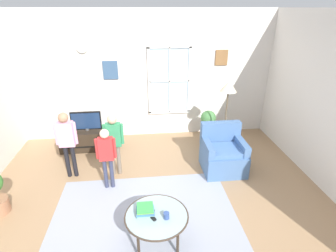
{
  "coord_description": "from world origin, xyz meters",
  "views": [
    {
      "loc": [
        -0.17,
        -3.16,
        2.86
      ],
      "look_at": [
        0.25,
        0.64,
        1.12
      ],
      "focal_mm": 28.08,
      "sensor_mm": 36.0,
      "label": 1
    }
  ],
  "objects": [
    {
      "name": "cup",
      "position": [
        0.09,
        -0.65,
        0.47
      ],
      "size": [
        0.08,
        0.08,
        0.08
      ],
      "primitive_type": "cylinder",
      "color": "#334C8C",
      "rests_on": "coffee_table"
    },
    {
      "name": "area_rug",
      "position": [
        -0.18,
        -0.11,
        0.0
      ],
      "size": [
        2.74,
        1.94,
        0.01
      ],
      "primitive_type": "cube",
      "color": "#999EAD",
      "rests_on": "ground_plane"
    },
    {
      "name": "person_red_shirt",
      "position": [
        -0.77,
        0.65,
        0.69
      ],
      "size": [
        0.33,
        0.15,
        1.1
      ],
      "color": "#333851",
      "rests_on": "ground_plane"
    },
    {
      "name": "back_wall",
      "position": [
        0.01,
        2.73,
        1.42
      ],
      "size": [
        5.69,
        0.17,
        2.85
      ],
      "color": "silver",
      "rests_on": "ground_plane"
    },
    {
      "name": "remote_near_books",
      "position": [
        -0.09,
        -0.56,
        0.44
      ],
      "size": [
        0.08,
        0.15,
        0.02
      ],
      "primitive_type": "cube",
      "rotation": [
        0.0,
        0.0,
        -0.27
      ],
      "color": "black",
      "rests_on": "coffee_table"
    },
    {
      "name": "remote_near_cup",
      "position": [
        -0.09,
        -0.62,
        0.44
      ],
      "size": [
        0.11,
        0.14,
        0.02
      ],
      "primitive_type": "cube",
      "rotation": [
        0.0,
        0.0,
        0.57
      ],
      "color": "black",
      "rests_on": "coffee_table"
    },
    {
      "name": "coffee_table",
      "position": [
        -0.03,
        -0.58,
        0.41
      ],
      "size": [
        0.83,
        0.83,
        0.44
      ],
      "color": "#99B2B7",
      "rests_on": "ground_plane"
    },
    {
      "name": "floor_lamp",
      "position": [
        1.53,
        1.59,
        1.32
      ],
      "size": [
        0.32,
        0.32,
        1.58
      ],
      "color": "black",
      "rests_on": "ground_plane"
    },
    {
      "name": "tv_stand",
      "position": [
        -1.34,
        2.09,
        0.22
      ],
      "size": [
        1.18,
        0.45,
        0.44
      ],
      "color": "#2D2319",
      "rests_on": "ground_plane"
    },
    {
      "name": "person_pink_shirt",
      "position": [
        -1.48,
        1.06,
        0.79
      ],
      "size": [
        0.38,
        0.17,
        1.25
      ],
      "color": "black",
      "rests_on": "ground_plane"
    },
    {
      "name": "potted_plant_by_window",
      "position": [
        1.34,
        2.19,
        0.4
      ],
      "size": [
        0.35,
        0.35,
        0.73
      ],
      "color": "#4C565B",
      "rests_on": "ground_plane"
    },
    {
      "name": "armchair",
      "position": [
        1.33,
        0.99,
        0.33
      ],
      "size": [
        0.76,
        0.74,
        0.87
      ],
      "color": "#476B9E",
      "rests_on": "ground_plane"
    },
    {
      "name": "book_stack",
      "position": [
        -0.17,
        -0.53,
        0.49
      ],
      "size": [
        0.23,
        0.2,
        0.11
      ],
      "color": "#83B69F",
      "rests_on": "coffee_table"
    },
    {
      "name": "ground_plane",
      "position": [
        0.0,
        0.0,
        -0.01
      ],
      "size": [
        6.29,
        5.94,
        0.02
      ],
      "primitive_type": "cube",
      "color": "#9E7A56"
    },
    {
      "name": "television",
      "position": [
        -1.34,
        2.09,
        0.66
      ],
      "size": [
        0.63,
        0.08,
        0.42
      ],
      "color": "#4C4C4C",
      "rests_on": "tv_stand"
    },
    {
      "name": "person_green_shirt",
      "position": [
        -0.67,
        1.04,
        0.74
      ],
      "size": [
        0.36,
        0.16,
        1.19
      ],
      "color": "#726656",
      "rests_on": "ground_plane"
    }
  ]
}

